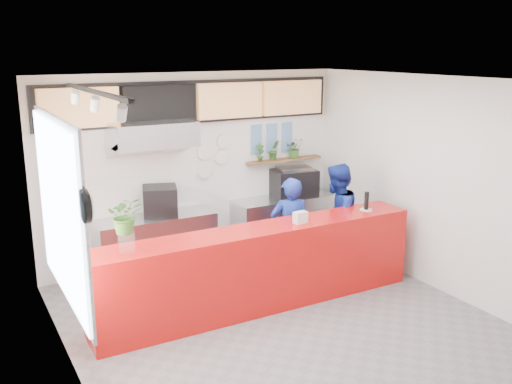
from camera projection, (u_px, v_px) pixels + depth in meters
name	position (u px, v px, depth m)	size (l,w,h in m)	color
floor	(276.00, 318.00, 7.28)	(5.00, 5.00, 0.00)	slate
ceiling	(278.00, 80.00, 6.54)	(5.00, 5.00, 0.00)	silver
wall_back	(195.00, 168.00, 9.02)	(5.00, 5.00, 0.00)	white
wall_left	(64.00, 238.00, 5.72)	(5.00, 5.00, 0.00)	white
wall_right	(427.00, 182.00, 8.09)	(5.00, 5.00, 0.00)	white
service_counter	(260.00, 268.00, 7.48)	(4.50, 0.60, 1.10)	red
cream_band	(194.00, 98.00, 8.74)	(5.00, 0.02, 0.80)	beige
prep_bench	(156.00, 245.00, 8.65)	(1.80, 0.60, 0.90)	#B2B5BA
panini_oven	(160.00, 201.00, 8.52)	(0.50, 0.50, 0.45)	black
extraction_hood	(152.00, 134.00, 8.19)	(1.20, 0.70, 0.35)	#B2B5BA
hood_lip	(153.00, 148.00, 8.24)	(1.20, 0.70, 0.08)	#B2B5BA
right_bench	(285.00, 223.00, 9.73)	(1.80, 0.60, 0.90)	#B2B5BA
espresso_machine	(294.00, 183.00, 9.65)	(0.71, 0.51, 0.46)	black
espresso_tray	(294.00, 169.00, 9.59)	(0.57, 0.39, 0.05)	#A2A5A9
herb_shelf	(284.00, 160.00, 9.69)	(1.40, 0.18, 0.04)	brown
menu_board_far_left	(79.00, 108.00, 7.83)	(1.10, 0.10, 0.55)	tan
menu_board_mid_left	(160.00, 104.00, 8.38)	(1.10, 0.10, 0.55)	black
menu_board_mid_right	(230.00, 101.00, 8.93)	(1.10, 0.10, 0.55)	tan
menu_board_far_right	(292.00, 97.00, 9.48)	(1.10, 0.10, 0.55)	tan
soffit	(194.00, 102.00, 8.73)	(4.80, 0.04, 0.65)	black
window_pane	(60.00, 211.00, 5.94)	(0.04, 2.20, 1.90)	silver
window_frame	(62.00, 211.00, 5.95)	(0.03, 2.30, 2.00)	#B2B5BA
wall_clock_rim	(85.00, 206.00, 4.85)	(0.30, 0.30, 0.05)	black
wall_clock_face	(89.00, 206.00, 4.86)	(0.26, 0.26, 0.02)	white
track_rail	(94.00, 92.00, 5.56)	(0.05, 2.40, 0.04)	black
dec_plate_a	(204.00, 152.00, 9.00)	(0.24, 0.24, 0.03)	silver
dec_plate_b	(221.00, 157.00, 9.17)	(0.24, 0.24, 0.03)	silver
dec_plate_c	(205.00, 171.00, 9.08)	(0.24, 0.24, 0.03)	silver
dec_plate_d	(224.00, 141.00, 9.13)	(0.24, 0.24, 0.03)	silver
photo_frame_a	(256.00, 132.00, 9.40)	(0.20, 0.02, 0.25)	#598CBF
photo_frame_b	(272.00, 131.00, 9.54)	(0.20, 0.02, 0.25)	#598CBF
photo_frame_c	(287.00, 130.00, 9.68)	(0.20, 0.02, 0.25)	#598CBF
photo_frame_d	(256.00, 147.00, 9.46)	(0.20, 0.02, 0.25)	#598CBF
photo_frame_e	(272.00, 146.00, 9.60)	(0.20, 0.02, 0.25)	#598CBF
photo_frame_f	(287.00, 144.00, 9.75)	(0.20, 0.02, 0.25)	#598CBF
staff_center	(290.00, 231.00, 8.21)	(0.58, 0.38, 1.58)	navy
staff_right	(336.00, 219.00, 8.61)	(0.82, 0.64, 1.69)	navy
herb_a	(260.00, 152.00, 9.42)	(0.16, 0.11, 0.31)	#2F5C20
herb_b	(274.00, 150.00, 9.55)	(0.19, 0.15, 0.34)	#2F5C20
herb_c	(294.00, 148.00, 9.74)	(0.31, 0.27, 0.34)	#2F5C20
glass_vase	(127.00, 242.00, 6.46)	(0.19, 0.19, 0.23)	silver
basil_vase	(125.00, 215.00, 6.38)	(0.39, 0.34, 0.43)	#2F5C20
napkin_holder	(300.00, 217.00, 7.53)	(0.18, 0.11, 0.15)	silver
white_plate	(366.00, 210.00, 8.14)	(0.18, 0.18, 0.01)	silver
pepper_mill	(366.00, 201.00, 8.10)	(0.06, 0.06, 0.26)	black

